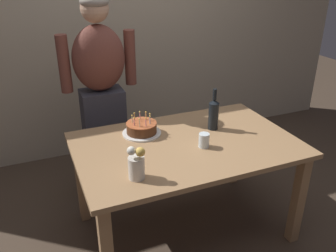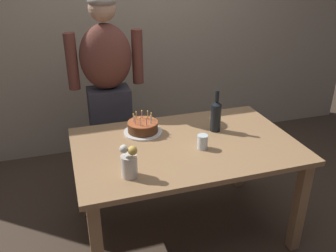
{
  "view_description": "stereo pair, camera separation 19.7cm",
  "coord_description": "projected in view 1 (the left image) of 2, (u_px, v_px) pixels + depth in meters",
  "views": [
    {
      "loc": [
        -0.94,
        -1.93,
        1.87
      ],
      "look_at": [
        -0.09,
        0.1,
        0.84
      ],
      "focal_mm": 37.97,
      "sensor_mm": 36.0,
      "label": 1
    },
    {
      "loc": [
        -0.75,
        -2.0,
        1.87
      ],
      "look_at": [
        -0.09,
        0.1,
        0.84
      ],
      "focal_mm": 37.97,
      "sensor_mm": 36.0,
      "label": 2
    }
  ],
  "objects": [
    {
      "name": "ground_plane",
      "position": [
        184.0,
        227.0,
        2.74
      ],
      "size": [
        10.0,
        10.0,
        0.0
      ],
      "primitive_type": "plane",
      "color": "#47382B"
    },
    {
      "name": "back_wall",
      "position": [
        120.0,
        24.0,
        3.48
      ],
      "size": [
        5.2,
        0.1,
        2.6
      ],
      "primitive_type": "cube",
      "color": "tan",
      "rests_on": "ground_plane"
    },
    {
      "name": "dining_table",
      "position": [
        186.0,
        155.0,
        2.46
      ],
      "size": [
        1.5,
        0.96,
        0.74
      ],
      "color": "#A37A51",
      "rests_on": "ground_plane"
    },
    {
      "name": "birthday_cake",
      "position": [
        142.0,
        129.0,
        2.53
      ],
      "size": [
        0.28,
        0.28,
        0.15
      ],
      "color": "white",
      "rests_on": "dining_table"
    },
    {
      "name": "water_glass_near",
      "position": [
        204.0,
        140.0,
        2.35
      ],
      "size": [
        0.07,
        0.07,
        0.1
      ],
      "primitive_type": "cylinder",
      "color": "silver",
      "rests_on": "dining_table"
    },
    {
      "name": "wine_bottle",
      "position": [
        214.0,
        114.0,
        2.57
      ],
      "size": [
        0.07,
        0.07,
        0.31
      ],
      "color": "black",
      "rests_on": "dining_table"
    },
    {
      "name": "flower_vase",
      "position": [
        136.0,
        164.0,
        1.99
      ],
      "size": [
        0.1,
        0.09,
        0.21
      ],
      "color": "silver",
      "rests_on": "dining_table"
    },
    {
      "name": "person_man_bearded",
      "position": [
        102.0,
        96.0,
        2.87
      ],
      "size": [
        0.61,
        0.27,
        1.66
      ],
      "rotation": [
        0.0,
        0.0,
        3.14
      ],
      "color": "#33333D",
      "rests_on": "ground_plane"
    }
  ]
}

